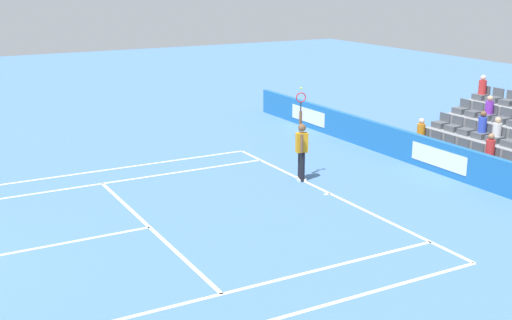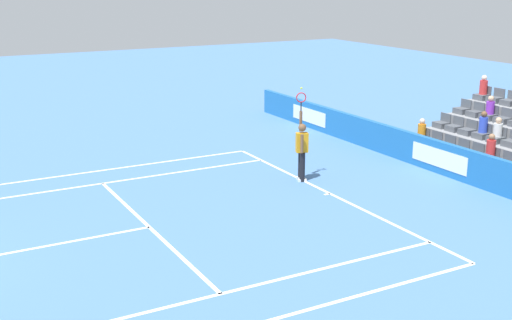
% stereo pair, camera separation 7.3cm
% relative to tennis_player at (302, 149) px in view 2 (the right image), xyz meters
% --- Properties ---
extents(line_baseline, '(10.97, 0.10, 0.01)m').
position_rel_tennis_player_xyz_m(line_baseline, '(-1.51, -0.03, -0.99)').
color(line_baseline, white).
rests_on(line_baseline, ground).
extents(line_service, '(8.23, 0.10, 0.01)m').
position_rel_tennis_player_xyz_m(line_service, '(-1.51, 5.46, -0.99)').
color(line_service, white).
rests_on(line_service, ground).
extents(line_centre_service, '(0.10, 6.40, 0.01)m').
position_rel_tennis_player_xyz_m(line_centre_service, '(-1.51, 8.66, -0.99)').
color(line_centre_service, white).
rests_on(line_centre_service, ground).
extents(line_singles_sideline_left, '(0.10, 11.89, 0.01)m').
position_rel_tennis_player_xyz_m(line_singles_sideline_left, '(2.61, 5.92, -0.99)').
color(line_singles_sideline_left, white).
rests_on(line_singles_sideline_left, ground).
extents(line_singles_sideline_right, '(0.10, 11.89, 0.01)m').
position_rel_tennis_player_xyz_m(line_singles_sideline_right, '(-5.62, 5.92, -0.99)').
color(line_singles_sideline_right, white).
rests_on(line_singles_sideline_right, ground).
extents(line_doubles_sideline_left, '(0.10, 11.89, 0.01)m').
position_rel_tennis_player_xyz_m(line_doubles_sideline_left, '(3.98, 5.92, -0.99)').
color(line_doubles_sideline_left, white).
rests_on(line_doubles_sideline_left, ground).
extents(line_centre_mark, '(0.10, 0.20, 0.01)m').
position_rel_tennis_player_xyz_m(line_centre_mark, '(-1.51, 0.07, -0.99)').
color(line_centre_mark, white).
rests_on(line_centre_mark, ground).
extents(sponsor_barrier, '(22.51, 0.22, 1.03)m').
position_rel_tennis_player_xyz_m(sponsor_barrier, '(-1.51, -4.28, -0.48)').
color(sponsor_barrier, '#1E66AD').
rests_on(sponsor_barrier, ground).
extents(tennis_player, '(0.51, 0.43, 2.85)m').
position_rel_tennis_player_xyz_m(tennis_player, '(0.00, 0.00, 0.00)').
color(tennis_player, black).
rests_on(tennis_player, ground).
extents(stadium_stand, '(4.96, 3.80, 2.59)m').
position_rel_tennis_player_xyz_m(stadium_stand, '(-1.51, -7.22, -0.31)').
color(stadium_stand, gray).
rests_on(stadium_stand, ground).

